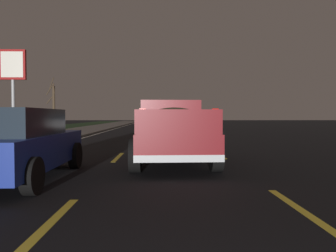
% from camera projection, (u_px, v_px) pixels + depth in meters
% --- Properties ---
extents(ground, '(144.00, 144.00, 0.00)m').
position_uv_depth(ground, '(165.00, 132.00, 27.78)').
color(ground, black).
extents(sidewalk_shoulder, '(108.00, 4.00, 0.12)m').
position_uv_depth(sidewalk_shoulder, '(76.00, 132.00, 27.62)').
color(sidewalk_shoulder, slate).
rests_on(sidewalk_shoulder, ground).
extents(grass_verge, '(108.00, 6.00, 0.01)m').
position_uv_depth(grass_verge, '(15.00, 132.00, 27.51)').
color(grass_verge, '#1E3819').
rests_on(grass_verge, ground).
extents(lane_markings, '(108.00, 7.04, 0.01)m').
position_uv_depth(lane_markings, '(131.00, 131.00, 30.60)').
color(lane_markings, yellow).
rests_on(lane_markings, ground).
extents(pickup_truck, '(5.48, 2.39, 1.87)m').
position_uv_depth(pickup_truck, '(171.00, 129.00, 9.95)').
color(pickup_truck, maroon).
rests_on(pickup_truck, ground).
extents(sedan_blue, '(4.42, 2.05, 1.54)m').
position_uv_depth(sedan_blue, '(15.00, 144.00, 7.13)').
color(sedan_blue, navy).
rests_on(sedan_blue, ground).
extents(sedan_white, '(4.44, 2.09, 1.54)m').
position_uv_depth(sedan_white, '(203.00, 122.00, 31.90)').
color(sedan_white, silver).
rests_on(sedan_white, ground).
extents(gas_price_sign, '(0.27, 1.90, 6.22)m').
position_uv_depth(gas_price_sign, '(13.00, 71.00, 24.13)').
color(gas_price_sign, '#99999E').
rests_on(gas_price_sign, ground).
extents(bare_tree_far, '(1.53, 1.36, 5.63)m').
position_uv_depth(bare_tree_far, '(53.00, 105.00, 36.62)').
color(bare_tree_far, '#423323').
rests_on(bare_tree_far, ground).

